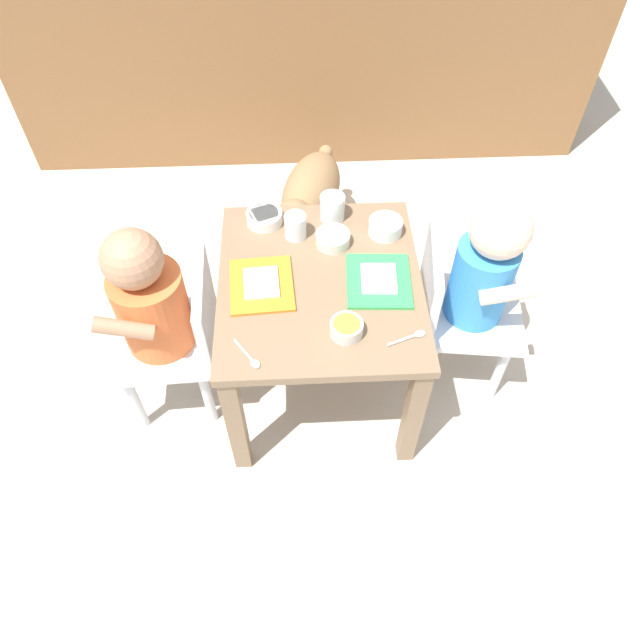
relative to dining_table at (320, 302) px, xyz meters
The scene contains 16 objects.
ground_plane 0.37m from the dining_table, ahead, with size 7.00×7.00×0.00m, color beige.
kitchen_cabinet_back 1.27m from the dining_table, 90.00° to the left, with size 2.25×0.34×1.03m, color brown.
dining_table is the anchor object (origin of this frame).
seated_child_left 0.42m from the dining_table, behind, with size 0.29×0.29×0.65m.
seated_child_right 0.42m from the dining_table, ahead, with size 0.31×0.31×0.66m.
dog 0.63m from the dining_table, 90.60° to the left, with size 0.29×0.48×0.34m.
food_tray_left 0.17m from the dining_table, behind, with size 0.17×0.19×0.02m.
food_tray_right 0.17m from the dining_table, ahead, with size 0.17×0.19×0.02m.
water_cup_left 0.26m from the dining_table, 79.21° to the left, with size 0.07×0.07×0.07m.
water_cup_right 0.21m from the dining_table, 108.97° to the left, with size 0.06×0.06×0.07m.
cereal_bowl_left_side 0.20m from the dining_table, 72.51° to the right, with size 0.08×0.08×0.04m.
veggie_bowl_near 0.27m from the dining_table, 42.34° to the left, with size 0.09×0.09×0.04m.
veggie_bowl_far 0.17m from the dining_table, 73.02° to the left, with size 0.09×0.09×0.03m.
cereal_bowl_right_side 0.28m from the dining_table, 122.02° to the left, with size 0.10×0.10×0.03m.
spoon_by_left_tray 0.29m from the dining_table, 43.26° to the right, with size 0.10×0.05×0.01m.
spoon_by_right_tray 0.30m from the dining_table, 126.94° to the right, with size 0.07×0.09×0.01m.
Camera 1 is at (-0.05, -1.01, 1.56)m, focal length 33.52 mm.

